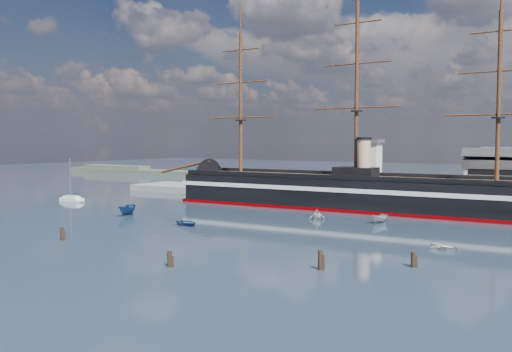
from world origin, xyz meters
The scene contains 15 objects.
ground centered at (0.00, 40.00, 0.00)m, with size 600.00×600.00×0.00m, color #222F40.
quay centered at (10.00, 76.00, 0.00)m, with size 180.00×18.00×2.00m, color slate.
quay_tower centered at (3.00, 73.00, 9.75)m, with size 5.00×5.00×15.00m.
shoreline centered at (-139.23, 135.00, 1.45)m, with size 120.00×10.00×4.00m.
warship centered at (0.41, 60.00, 4.04)m, with size 113.17×19.52×53.94m.
sailboat centered at (-68.03, 33.62, 0.75)m, with size 7.51×2.61×11.83m.
motorboat_a centered at (-33.63, 21.24, 0.00)m, with size 7.43×2.72×2.97m, color navy.
motorboat_b centered at (-12.85, 17.14, 0.00)m, with size 3.48×1.39×1.63m, color navy.
motorboat_c centered at (17.61, 41.40, 0.00)m, with size 5.42×1.99×2.17m, color gray.
motorboat_d centered at (4.31, 39.43, 0.00)m, with size 6.26×2.71×2.30m, color #EBE7CE.
motorboat_e centered at (36.36, 20.18, 0.00)m, with size 2.91×1.17×1.36m, color silver.
piling_near_left centered at (-19.60, -7.01, 0.00)m, with size 0.64×0.64×2.89m, color black.
piling_near_mid centered at (9.17, -12.26, 0.00)m, with size 0.64×0.64×2.80m, color black.
piling_near_right centered at (26.67, -2.87, 0.00)m, with size 0.64×0.64×3.29m, color black.
piling_far_right centered at (36.18, 5.35, 0.00)m, with size 0.64×0.64×2.74m, color black.
Camera 1 is at (59.83, -68.19, 16.78)m, focal length 40.00 mm.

